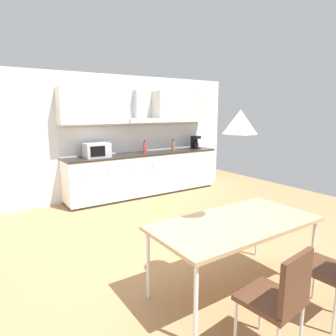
% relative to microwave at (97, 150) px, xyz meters
% --- Properties ---
extents(ground_plane, '(8.86, 8.88, 0.02)m').
position_rel_microwave_xyz_m(ground_plane, '(-0.11, -2.65, -1.06)').
color(ground_plane, '#9E754C').
extents(wall_back, '(7.09, 0.10, 2.54)m').
position_rel_microwave_xyz_m(wall_back, '(-0.11, 0.36, 0.21)').
color(wall_back, silver).
rests_on(wall_back, ground_plane).
extents(kitchen_counter, '(3.45, 0.64, 0.91)m').
position_rel_microwave_xyz_m(kitchen_counter, '(1.07, 0.00, -0.59)').
color(kitchen_counter, '#333333').
rests_on(kitchen_counter, ground_plane).
extents(backsplash_tile, '(3.43, 0.02, 0.57)m').
position_rel_microwave_xyz_m(backsplash_tile, '(1.07, 0.30, 0.14)').
color(backsplash_tile, silver).
rests_on(backsplash_tile, kitchen_counter).
extents(upper_wall_cabinets, '(3.43, 0.40, 0.68)m').
position_rel_microwave_xyz_m(upper_wall_cabinets, '(1.07, 0.14, 0.83)').
color(upper_wall_cabinets, silver).
extents(microwave, '(0.48, 0.35, 0.28)m').
position_rel_microwave_xyz_m(microwave, '(0.00, 0.00, 0.00)').
color(microwave, '#ADADB2').
rests_on(microwave, kitchen_counter).
extents(coffee_maker, '(0.18, 0.19, 0.30)m').
position_rel_microwave_xyz_m(coffee_maker, '(2.46, 0.03, 0.01)').
color(coffee_maker, black).
rests_on(coffee_maker, kitchen_counter).
extents(bottle_red, '(0.06, 0.06, 0.29)m').
position_rel_microwave_xyz_m(bottle_red, '(1.07, 0.01, -0.02)').
color(bottle_red, red).
rests_on(bottle_red, kitchen_counter).
extents(bottle_brown, '(0.08, 0.08, 0.27)m').
position_rel_microwave_xyz_m(bottle_brown, '(1.81, 0.01, -0.03)').
color(bottle_brown, brown).
rests_on(bottle_brown, kitchen_counter).
extents(dining_table, '(1.70, 0.85, 0.74)m').
position_rel_microwave_xyz_m(dining_table, '(0.05, -3.61, -0.36)').
color(dining_table, tan).
rests_on(dining_table, ground_plane).
extents(chair_near_left, '(0.44, 0.44, 0.87)m').
position_rel_microwave_xyz_m(chair_near_left, '(-0.32, -4.41, -0.52)').
color(chair_near_left, '#4C2D1E').
rests_on(chair_near_left, ground_plane).
extents(pendant_lamp, '(0.32, 0.32, 0.22)m').
position_rel_microwave_xyz_m(pendant_lamp, '(0.05, -3.61, 0.66)').
color(pendant_lamp, silver).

